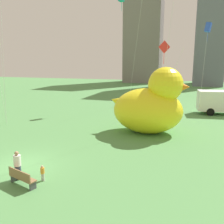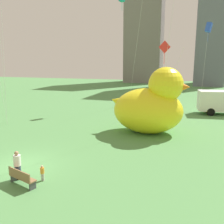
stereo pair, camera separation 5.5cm
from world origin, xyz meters
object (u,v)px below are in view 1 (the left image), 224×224
at_px(person_adult, 17,164).
at_px(person_child, 43,172).
at_px(kite_blue, 208,28).
at_px(park_bench, 22,177).
at_px(kite_red, 165,50).
at_px(giant_inflatable_duck, 151,105).

relative_size(person_adult, person_child, 1.82).
xyz_separation_m(person_adult, kite_blue, (10.50, 23.61, 9.50)).
xyz_separation_m(park_bench, kite_red, (5.43, 16.19, 6.99)).
bearing_deg(park_bench, kite_blue, 67.88).
bearing_deg(kite_red, person_adult, -111.34).
height_order(park_bench, person_child, park_bench).
distance_m(person_adult, person_child, 1.48).
xyz_separation_m(person_adult, kite_red, (6.10, 15.61, 6.58)).
xyz_separation_m(park_bench, person_adult, (-0.67, 0.58, 0.41)).
bearing_deg(person_child, person_adult, -171.12).
xyz_separation_m(person_child, giant_inflatable_duck, (4.12, 10.89, 2.02)).
relative_size(kite_blue, kite_red, 1.32).
distance_m(person_child, giant_inflatable_duck, 11.82).
xyz_separation_m(person_child, kite_blue, (9.10, 23.39, 9.90)).
relative_size(park_bench, giant_inflatable_duck, 0.25).
bearing_deg(person_adult, kite_blue, 66.02).
relative_size(person_adult, giant_inflatable_duck, 0.23).
xyz_separation_m(person_adult, person_child, (1.40, 0.22, -0.40)).
relative_size(person_child, kite_red, 0.11).
distance_m(kite_blue, kite_red, 9.58).
distance_m(park_bench, kite_blue, 27.93).
bearing_deg(person_adult, giant_inflatable_duck, 63.59).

